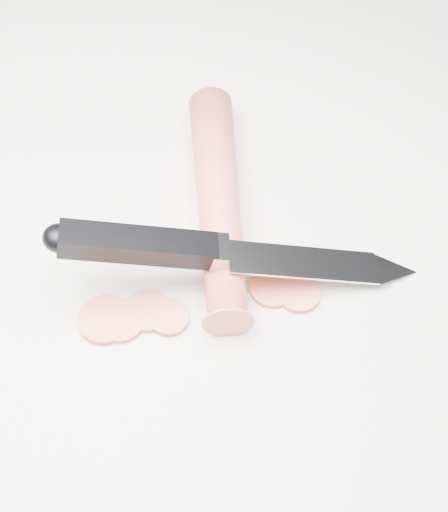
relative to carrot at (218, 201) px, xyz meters
name	(u,v)px	position (x,y,z in m)	size (l,w,h in m)	color
ground	(154,274)	(-0.07, -0.03, -0.02)	(2.40, 2.40, 0.00)	silver
carrot	(218,201)	(0.00, 0.00, 0.00)	(0.03, 0.03, 0.23)	#E94E42
carrot_slice_0	(272,288)	(0.00, -0.08, -0.02)	(0.04, 0.04, 0.01)	#F36042
carrot_slice_1	(121,321)	(-0.11, -0.06, -0.02)	(0.04, 0.04, 0.01)	#F36042
carrot_slice_2	(105,320)	(-0.12, -0.05, -0.02)	(0.04, 0.04, 0.01)	#F36042
carrot_slice_3	(148,311)	(-0.09, -0.06, -0.02)	(0.04, 0.04, 0.01)	#F36042
carrot_slice_4	(169,318)	(-0.08, -0.07, -0.02)	(0.03, 0.03, 0.01)	#F36042
carrot_slice_5	(298,293)	(0.02, -0.10, -0.02)	(0.03, 0.03, 0.01)	#F36042
kitchen_knife	(241,251)	(-0.01, -0.06, 0.02)	(0.27, 0.14, 0.08)	silver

